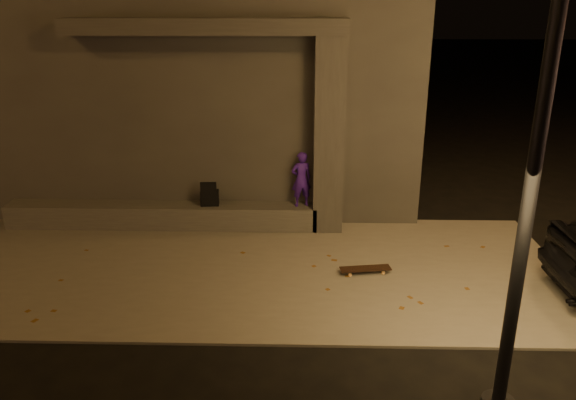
{
  "coord_description": "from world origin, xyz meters",
  "views": [
    {
      "loc": [
        1.21,
        -6.36,
        4.21
      ],
      "look_at": [
        0.99,
        2.0,
        1.23
      ],
      "focal_mm": 35.0,
      "sensor_mm": 36.0,
      "label": 1
    }
  ],
  "objects_px": {
    "column": "(329,137)",
    "street_lamp_0": "(553,45)",
    "backpack": "(210,197)",
    "skateboarder": "(301,179)",
    "skateboard": "(365,269)"
  },
  "relations": [
    {
      "from": "skateboarder",
      "to": "backpack",
      "type": "distance_m",
      "value": 1.79
    },
    {
      "from": "skateboarder",
      "to": "street_lamp_0",
      "type": "height_order",
      "value": "street_lamp_0"
    },
    {
      "from": "column",
      "to": "street_lamp_0",
      "type": "distance_m",
      "value": 5.66
    },
    {
      "from": "skateboarder",
      "to": "backpack",
      "type": "relative_size",
      "value": 2.18
    },
    {
      "from": "column",
      "to": "backpack",
      "type": "xyz_separation_m",
      "value": [
        -2.25,
        0.0,
        -1.18
      ]
    },
    {
      "from": "skateboarder",
      "to": "street_lamp_0",
      "type": "relative_size",
      "value": 0.16
    },
    {
      "from": "skateboarder",
      "to": "street_lamp_0",
      "type": "distance_m",
      "value": 6.16
    },
    {
      "from": "street_lamp_0",
      "to": "skateboard",
      "type": "bearing_deg",
      "value": 109.99
    },
    {
      "from": "column",
      "to": "backpack",
      "type": "bearing_deg",
      "value": 180.0
    },
    {
      "from": "backpack",
      "to": "street_lamp_0",
      "type": "xyz_separation_m",
      "value": [
        3.93,
        -5.02,
        3.19
      ]
    },
    {
      "from": "skateboard",
      "to": "street_lamp_0",
      "type": "relative_size",
      "value": 0.13
    },
    {
      "from": "skateboarder",
      "to": "skateboard",
      "type": "height_order",
      "value": "skateboarder"
    },
    {
      "from": "skateboard",
      "to": "street_lamp_0",
      "type": "distance_m",
      "value": 4.98
    },
    {
      "from": "column",
      "to": "skateboarder",
      "type": "bearing_deg",
      "value": 180.0
    },
    {
      "from": "column",
      "to": "street_lamp_0",
      "type": "height_order",
      "value": "street_lamp_0"
    }
  ]
}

